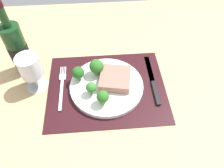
# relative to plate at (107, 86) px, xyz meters

# --- Properties ---
(ground_plane) EXTENTS (1.40, 1.10, 0.03)m
(ground_plane) POSITION_rel_plate_xyz_m (0.00, 0.00, -0.03)
(ground_plane) COLOR tan
(placemat) EXTENTS (0.41, 0.32, 0.00)m
(placemat) POSITION_rel_plate_xyz_m (0.00, 0.00, -0.01)
(placemat) COLOR black
(placemat) RESTS_ON ground_plane
(plate) EXTENTS (0.25, 0.25, 0.02)m
(plate) POSITION_rel_plate_xyz_m (0.00, 0.00, 0.00)
(plate) COLOR white
(plate) RESTS_ON placemat
(steak) EXTENTS (0.12, 0.12, 0.03)m
(steak) POSITION_rel_plate_xyz_m (0.03, 0.01, 0.02)
(steak) COLOR #9E6B5B
(steak) RESTS_ON plate
(broccoli_center) EXTENTS (0.05, 0.05, 0.06)m
(broccoli_center) POSITION_rel_plate_xyz_m (-0.03, 0.05, 0.05)
(broccoli_center) COLOR #5B8942
(broccoli_center) RESTS_ON plate
(broccoli_near_fork) EXTENTS (0.03, 0.03, 0.05)m
(broccoli_near_fork) POSITION_rel_plate_xyz_m (-0.05, -0.03, 0.04)
(broccoli_near_fork) COLOR #5B8942
(broccoli_near_fork) RESTS_ON plate
(broccoli_near_steak) EXTENTS (0.04, 0.04, 0.06)m
(broccoli_near_steak) POSITION_rel_plate_xyz_m (-0.02, -0.07, 0.04)
(broccoli_near_steak) COLOR #5B8942
(broccoli_near_steak) RESTS_ON plate
(broccoli_back_left) EXTENTS (0.04, 0.04, 0.05)m
(broccoli_back_left) POSITION_rel_plate_xyz_m (-0.09, 0.03, 0.04)
(broccoli_back_left) COLOR #5B8942
(broccoli_back_left) RESTS_ON plate
(fork) EXTENTS (0.02, 0.19, 0.01)m
(fork) POSITION_rel_plate_xyz_m (-0.16, 0.01, -0.01)
(fork) COLOR silver
(fork) RESTS_ON placemat
(knife) EXTENTS (0.02, 0.23, 0.01)m
(knife) POSITION_rel_plate_xyz_m (0.17, 0.01, -0.00)
(knife) COLOR black
(knife) RESTS_ON placemat
(wine_bottle) EXTENTS (0.07, 0.07, 0.28)m
(wine_bottle) POSITION_rel_plate_xyz_m (-0.29, 0.11, 0.09)
(wine_bottle) COLOR #143819
(wine_bottle) RESTS_ON ground_plane
(wine_glass) EXTENTS (0.08, 0.08, 0.14)m
(wine_glass) POSITION_rel_plate_xyz_m (-0.24, 0.03, 0.08)
(wine_glass) COLOR silver
(wine_glass) RESTS_ON ground_plane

